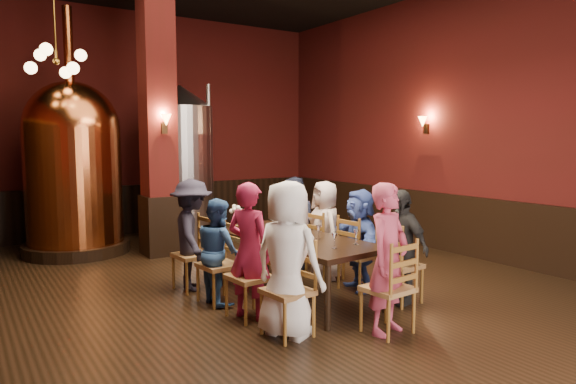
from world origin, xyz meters
TOP-DOWN VIEW (x-y plane):
  - room at (0.00, 0.00)m, footprint 10.00×10.02m
  - wainscot_right at (3.96, 0.00)m, footprint 0.08×9.90m
  - wainscot_back at (0.00, 4.96)m, footprint 7.90×0.08m
  - column at (-0.30, 2.80)m, footprint 0.58×0.58m
  - pendant_cluster at (-1.80, 2.90)m, footprint 0.90×0.90m
  - sconce_wall at (3.90, 0.80)m, footprint 0.20×0.20m
  - sconce_column at (-0.30, 2.50)m, footprint 0.20×0.20m
  - dining_table at (0.29, -0.34)m, footprint 1.21×2.48m
  - chair_0 at (-0.47, -1.41)m, footprint 0.50×0.50m
  - person_0 at (-0.47, -1.41)m, footprint 0.76×0.89m
  - chair_1 at (-0.53, -0.75)m, footprint 0.50×0.50m
  - person_1 at (-0.53, -0.75)m, footprint 0.56×0.65m
  - chair_2 at (-0.59, -0.09)m, footprint 0.50×0.50m
  - person_2 at (-0.59, -0.09)m, footprint 0.32×0.62m
  - chair_3 at (-0.65, 0.58)m, footprint 0.50×0.50m
  - person_3 at (-0.65, 0.58)m, footprint 0.76×1.04m
  - chair_4 at (1.22, -1.26)m, footprint 0.50×0.50m
  - person_4 at (1.22, -1.26)m, footprint 0.37×0.81m
  - chair_5 at (1.16, -0.59)m, footprint 0.50×0.50m
  - person_5 at (1.16, -0.59)m, footprint 0.72×1.28m
  - chair_6 at (1.11, 0.06)m, footprint 0.50×0.50m
  - person_6 at (1.11, 0.06)m, footprint 0.56×0.75m
  - chair_7 at (1.05, 0.73)m, footprint 0.50×0.50m
  - person_7 at (1.05, 0.73)m, footprint 0.35×0.68m
  - chair_8 at (0.43, -1.88)m, footprint 0.50×0.50m
  - person_8 at (0.43, -1.88)m, footprint 0.64×0.51m
  - copper_kettle at (-1.48, 3.67)m, footprint 1.88×1.88m
  - steel_vessel at (0.51, 3.90)m, footprint 1.63×1.63m
  - rose_vase at (0.03, 0.64)m, footprint 0.18×0.18m
  - wine_glass_0 at (0.57, 0.05)m, footprint 0.07×0.07m
  - wine_glass_1 at (0.05, 0.19)m, footprint 0.07×0.07m
  - wine_glass_2 at (0.30, -1.17)m, footprint 0.07×0.07m
  - wine_glass_3 at (0.39, -0.18)m, footprint 0.07×0.07m
  - wine_glass_4 at (0.19, 0.43)m, footprint 0.07×0.07m
  - wine_glass_5 at (0.47, -0.65)m, footprint 0.07×0.07m
  - wine_glass_6 at (0.08, -0.51)m, footprint 0.07×0.07m
  - wine_glass_7 at (0.64, -1.15)m, footprint 0.07×0.07m

SIDE VIEW (x-z plane):
  - chair_0 at x=-0.47m, z-range 0.00..0.92m
  - chair_1 at x=-0.53m, z-range 0.00..0.92m
  - chair_2 at x=-0.59m, z-range 0.00..0.92m
  - chair_3 at x=-0.65m, z-range 0.00..0.92m
  - chair_4 at x=1.22m, z-range 0.00..0.92m
  - chair_5 at x=1.16m, z-range 0.00..0.92m
  - chair_6 at x=1.11m, z-range 0.00..0.92m
  - chair_7 at x=1.05m, z-range 0.00..0.92m
  - chair_8 at x=0.43m, z-range 0.00..0.92m
  - wainscot_right at x=3.96m, z-range 0.00..1.00m
  - wainscot_back at x=0.00m, z-range 0.00..1.00m
  - person_2 at x=-0.59m, z-range 0.00..1.25m
  - person_5 at x=1.16m, z-range 0.00..1.31m
  - person_4 at x=1.22m, z-range 0.00..1.36m
  - person_6 at x=1.11m, z-range 0.00..1.37m
  - dining_table at x=0.29m, z-range 0.31..1.06m
  - person_7 at x=1.05m, z-range 0.00..1.39m
  - person_3 at x=-0.65m, z-range 0.00..1.44m
  - person_1 at x=-0.53m, z-range 0.00..1.49m
  - person_8 at x=0.43m, z-range 0.00..1.52m
  - person_0 at x=-0.47m, z-range 0.00..1.55m
  - wine_glass_0 at x=0.57m, z-range 0.75..0.92m
  - wine_glass_1 at x=0.05m, z-range 0.75..0.92m
  - wine_glass_2 at x=0.30m, z-range 0.75..0.92m
  - wine_glass_3 at x=0.39m, z-range 0.75..0.92m
  - wine_glass_4 at x=0.19m, z-range 0.75..0.92m
  - wine_glass_5 at x=0.47m, z-range 0.75..0.92m
  - wine_glass_6 at x=0.08m, z-range 0.75..0.92m
  - wine_glass_7 at x=0.64m, z-range 0.75..0.92m
  - rose_vase at x=0.03m, z-range 0.80..1.11m
  - steel_vessel at x=0.51m, z-range 0.00..2.97m
  - copper_kettle at x=-1.48m, z-range -0.56..3.55m
  - sconce_wall at x=3.90m, z-range 2.02..2.38m
  - sconce_column at x=-0.30m, z-range 2.02..2.38m
  - room at x=0.00m, z-range 0.00..4.50m
  - column at x=-0.30m, z-range 0.00..4.50m
  - pendant_cluster at x=-1.80m, z-range 2.25..3.95m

